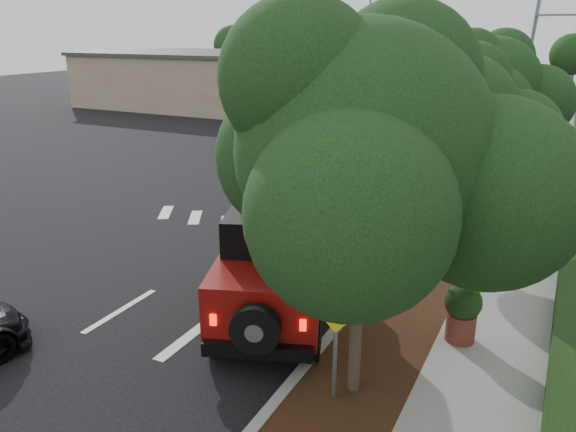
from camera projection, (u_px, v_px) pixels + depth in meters
The scene contains 17 objects.
ground at pixel (121, 311), 12.31m from camera, with size 120.00×120.00×0.00m, color black.
curb at pixel (447, 196), 20.50m from camera, with size 0.20×70.00×0.15m, color #9E9B93.
planting_strip at pixel (475, 200), 20.08m from camera, with size 1.80×70.00×0.12m, color black.
sidewalk at pixel (532, 207), 19.27m from camera, with size 2.00×70.00×0.12m, color gray.
commercial_building at pixel (230, 81), 43.91m from camera, with size 22.00×12.00×4.00m, color gray.
transmission_tower at pixel (546, 98), 50.45m from camera, with size 7.00×4.00×28.00m, color slate, non-canonical shape.
street_tree_near at pixel (353, 394), 9.50m from camera, with size 3.80×3.80×5.92m, color black, non-canonical shape.
street_tree_mid at pixel (442, 253), 15.44m from camera, with size 3.20×3.20×5.32m, color black, non-canonical shape.
street_tree_far at pixel (479, 194), 20.95m from camera, with size 3.40×3.40×5.62m, color black, non-canonical shape.
light_pole_a at pixel (321, 122), 37.12m from camera, with size 2.00×0.22×9.00m, color slate, non-canonical shape.
light_pole_b at pixel (366, 101), 47.71m from camera, with size 2.00×0.22×9.00m, color slate, non-canonical shape.
red_jeep at pixel (276, 262), 11.81m from camera, with size 3.39×4.88×2.39m.
silver_suv_ahead at pixel (321, 179), 20.23m from camera, with size 2.40×5.20×1.45m, color #B5B7BE.
silver_sedan_oncoming at pixel (305, 141), 27.36m from camera, with size 1.42×4.08×1.34m, color #B3B7BC.
parked_suv at pixel (271, 117), 33.83m from camera, with size 1.89×4.69×1.60m, color #9A9EA1.
speed_hump_sign at pixel (336, 318), 8.74m from camera, with size 1.09×0.10×2.31m.
terracotta_planter at pixel (463, 307), 10.70m from camera, with size 0.71×0.71×1.23m.
Camera 1 is at (8.23, -8.20, 5.88)m, focal length 35.00 mm.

